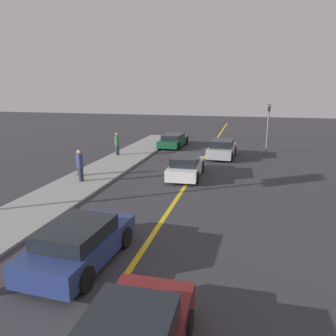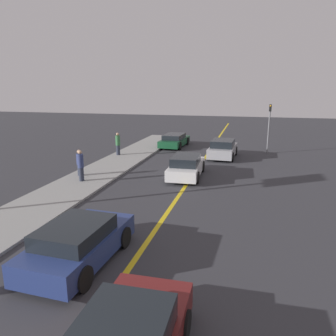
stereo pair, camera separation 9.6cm
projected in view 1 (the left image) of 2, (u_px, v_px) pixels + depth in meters
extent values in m
cube|color=gold|center=(194.00, 173.00, 20.59)|extent=(0.20, 60.00, 0.01)
cube|color=gray|center=(99.00, 173.00, 20.45)|extent=(3.06, 32.88, 0.11)
cylinder|color=black|center=(112.00, 312.00, 7.40)|extent=(0.23, 0.65, 0.64)
cylinder|color=black|center=(187.00, 325.00, 7.02)|extent=(0.23, 0.65, 0.64)
cube|color=navy|center=(81.00, 246.00, 10.03)|extent=(2.10, 4.24, 0.68)
cube|color=black|center=(76.00, 232.00, 9.70)|extent=(1.78, 2.37, 0.46)
cylinder|color=black|center=(78.00, 231.00, 11.52)|extent=(0.25, 0.72, 0.71)
cylinder|color=black|center=(125.00, 237.00, 11.02)|extent=(0.25, 0.72, 0.71)
cylinder|color=black|center=(28.00, 268.00, 9.13)|extent=(0.25, 0.72, 0.71)
cylinder|color=black|center=(85.00, 279.00, 8.63)|extent=(0.25, 0.72, 0.71)
cube|color=silver|center=(186.00, 168.00, 19.73)|extent=(1.87, 4.37, 0.63)
cube|color=black|center=(185.00, 160.00, 19.39)|extent=(1.59, 2.42, 0.50)
cylinder|color=black|center=(177.00, 165.00, 21.20)|extent=(0.24, 0.70, 0.69)
cylinder|color=black|center=(202.00, 166.00, 20.87)|extent=(0.24, 0.70, 0.69)
cylinder|color=black|center=(168.00, 176.00, 18.66)|extent=(0.24, 0.70, 0.69)
cylinder|color=black|center=(197.00, 177.00, 18.33)|extent=(0.24, 0.70, 0.69)
cube|color=#9E9EA3|center=(222.00, 151.00, 25.09)|extent=(2.00, 4.08, 0.69)
cube|color=black|center=(222.00, 143.00, 24.75)|extent=(1.69, 2.27, 0.52)
cylinder|color=black|center=(213.00, 150.00, 26.52)|extent=(0.25, 0.69, 0.68)
cylinder|color=black|center=(235.00, 151.00, 26.05)|extent=(0.25, 0.69, 0.68)
cylinder|color=black|center=(208.00, 155.00, 24.22)|extent=(0.25, 0.69, 0.68)
cylinder|color=black|center=(231.00, 157.00, 23.75)|extent=(0.25, 0.69, 0.68)
cube|color=#144728|center=(174.00, 142.00, 29.65)|extent=(2.01, 4.55, 0.57)
cube|color=black|center=(173.00, 136.00, 29.32)|extent=(1.69, 2.53, 0.42)
cylinder|color=black|center=(169.00, 140.00, 31.21)|extent=(0.25, 0.68, 0.67)
cylinder|color=black|center=(186.00, 141.00, 30.74)|extent=(0.25, 0.68, 0.67)
cylinder|color=black|center=(160.00, 145.00, 28.64)|extent=(0.25, 0.68, 0.67)
cylinder|color=black|center=(179.00, 146.00, 28.16)|extent=(0.25, 0.68, 0.67)
cylinder|color=#282D3D|center=(81.00, 174.00, 18.40)|extent=(0.28, 0.28, 0.77)
cylinder|color=navy|center=(80.00, 161.00, 18.21)|extent=(0.32, 0.32, 0.77)
sphere|color=tan|center=(80.00, 152.00, 18.10)|extent=(0.21, 0.21, 0.21)
cylinder|color=#282D3D|center=(80.00, 170.00, 19.56)|extent=(0.31, 0.31, 0.66)
cylinder|color=navy|center=(79.00, 159.00, 19.40)|extent=(0.37, 0.37, 0.66)
sphere|color=tan|center=(78.00, 152.00, 19.29)|extent=(0.24, 0.24, 0.24)
cylinder|color=#282D3D|center=(117.00, 150.00, 25.52)|extent=(0.30, 0.30, 0.75)
cylinder|color=#336B3D|center=(117.00, 141.00, 25.34)|extent=(0.35, 0.35, 0.75)
sphere|color=tan|center=(117.00, 134.00, 25.22)|extent=(0.23, 0.23, 0.23)
cylinder|color=slate|center=(268.00, 129.00, 26.33)|extent=(0.12, 0.12, 3.95)
cube|color=black|center=(269.00, 108.00, 25.75)|extent=(0.18, 0.18, 0.55)
sphere|color=orange|center=(270.00, 106.00, 25.62)|extent=(0.14, 0.14, 0.14)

